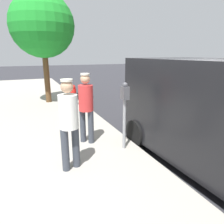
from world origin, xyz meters
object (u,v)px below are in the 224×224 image
parking_meter_near (125,105)px  pedestrian_in_white (69,120)px  fire_hydrant (73,95)px  street_tree (42,26)px  pedestrian_in_red (86,104)px

parking_meter_near → pedestrian_in_white: bearing=15.9°
parking_meter_near → fire_hydrant: (0.10, -4.55, -0.61)m
street_tree → fire_hydrant: size_ratio=5.27×
fire_hydrant → pedestrian_in_red: bearing=81.6°
pedestrian_in_red → fire_hydrant: (-0.58, -3.88, -0.54)m
pedestrian_in_white → street_tree: 6.36m
street_tree → pedestrian_in_white: bearing=87.2°
parking_meter_near → pedestrian_in_white: size_ratio=0.90×
street_tree → fire_hydrant: bearing=131.3°
pedestrian_in_white → fire_hydrant: pedestrian_in_white is taller
street_tree → fire_hydrant: street_tree is taller
pedestrian_in_red → street_tree: (0.33, -4.91, 2.25)m
parking_meter_near → pedestrian_in_red: 0.95m
pedestrian_in_white → street_tree: (-0.29, -5.95, 2.24)m
parking_meter_near → pedestrian_in_white: 1.35m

